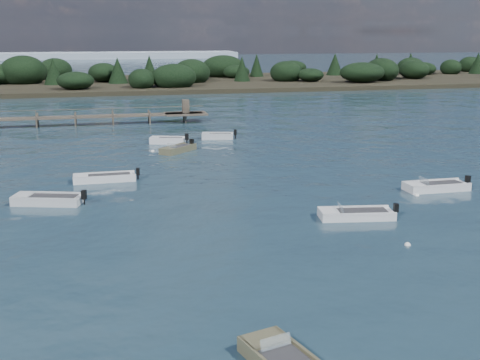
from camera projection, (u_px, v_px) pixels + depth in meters
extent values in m
plane|color=#162935|center=(145.00, 110.00, 83.37)|extent=(400.00, 400.00, 0.00)
cube|color=silver|center=(436.00, 189.00, 41.61)|extent=(4.42, 1.68, 0.69)
cube|color=silver|center=(414.00, 184.00, 41.14)|extent=(1.06, 1.50, 0.14)
cube|color=#29292C|center=(441.00, 184.00, 41.61)|extent=(3.01, 1.34, 0.12)
cube|color=silver|center=(443.00, 186.00, 40.78)|extent=(4.41, 0.13, 0.14)
cube|color=silver|center=(431.00, 180.00, 42.25)|extent=(4.41, 0.13, 0.14)
cube|color=black|center=(468.00, 179.00, 42.03)|extent=(0.28, 0.33, 0.54)
cylinder|color=black|center=(467.00, 186.00, 42.14)|extent=(0.10, 0.10, 0.54)
cube|color=silver|center=(424.00, 180.00, 41.24)|extent=(0.16, 1.20, 0.41)
cube|color=#6A6546|center=(178.00, 151.00, 54.77)|extent=(3.69, 3.69, 0.68)
cube|color=#6A6546|center=(168.00, 149.00, 53.48)|extent=(1.54, 1.54, 0.14)
cube|color=#29292C|center=(180.00, 147.00, 54.94)|extent=(2.63, 2.63, 0.12)
cube|color=#6A6546|center=(184.00, 147.00, 54.34)|extent=(2.79, 2.79, 0.14)
cube|color=#6A6546|center=(172.00, 146.00, 55.00)|extent=(2.79, 2.79, 0.14)
cube|color=black|center=(192.00, 142.00, 56.40)|extent=(0.43, 0.43, 0.54)
cylinder|color=black|center=(192.00, 147.00, 56.51)|extent=(0.14, 0.14, 0.54)
cube|color=silver|center=(172.00, 145.00, 53.92)|extent=(0.82, 0.82, 0.41)
cube|color=silver|center=(168.00, 142.00, 58.87)|extent=(3.60, 2.35, 0.78)
cube|color=silver|center=(155.00, 137.00, 58.89)|extent=(1.15, 1.40, 0.16)
cube|color=#29292C|center=(170.00, 139.00, 58.76)|extent=(2.50, 1.75, 0.13)
cube|color=silver|center=(166.00, 139.00, 58.18)|extent=(3.21, 1.21, 0.16)
cube|color=silver|center=(169.00, 137.00, 59.34)|extent=(3.21, 1.21, 0.16)
cube|color=black|center=(187.00, 137.00, 58.54)|extent=(0.42, 0.46, 0.61)
cylinder|color=black|center=(187.00, 142.00, 58.67)|extent=(0.14, 0.14, 0.61)
cube|color=#B2B7BA|center=(218.00, 138.00, 61.45)|extent=(3.38, 1.96, 0.74)
cube|color=#B2B7BA|center=(206.00, 134.00, 61.34)|extent=(1.00, 1.29, 0.15)
cube|color=#29292C|center=(220.00, 134.00, 61.36)|extent=(2.33, 1.48, 0.13)
cube|color=#B2B7BA|center=(217.00, 134.00, 60.79)|extent=(3.12, 0.85, 0.15)
cube|color=#B2B7BA|center=(218.00, 133.00, 61.90)|extent=(3.12, 0.85, 0.15)
cube|color=black|center=(235.00, 132.00, 61.31)|extent=(0.37, 0.42, 0.58)
cylinder|color=black|center=(235.00, 137.00, 61.43)|extent=(0.13, 0.13, 0.58)
cube|color=#6A6546|center=(265.00, 339.00, 20.51)|extent=(1.67, 1.40, 0.13)
cube|color=#6A6546|center=(311.00, 356.00, 19.46)|extent=(1.30, 4.21, 0.13)
cube|color=silver|center=(276.00, 342.00, 19.87)|extent=(1.15, 0.46, 0.40)
cube|color=silver|center=(105.00, 180.00, 44.11)|extent=(4.47, 1.57, 0.65)
cube|color=silver|center=(81.00, 176.00, 43.62)|extent=(1.09, 1.36, 0.13)
cube|color=#29292C|center=(109.00, 175.00, 44.12)|extent=(3.05, 1.24, 0.11)
cube|color=silver|center=(105.00, 177.00, 43.37)|extent=(4.45, 0.19, 0.13)
cube|color=silver|center=(104.00, 173.00, 44.66)|extent=(4.45, 0.19, 0.13)
cube|color=black|center=(138.00, 171.00, 44.56)|extent=(0.27, 0.32, 0.51)
cylinder|color=black|center=(138.00, 177.00, 44.67)|extent=(0.10, 0.10, 0.51)
cube|color=#B2B7BA|center=(48.00, 202.00, 38.30)|extent=(4.58, 2.80, 0.71)
cube|color=#B2B7BA|center=(23.00, 195.00, 38.30)|extent=(1.41, 1.70, 0.14)
cube|color=#29292C|center=(53.00, 197.00, 38.20)|extent=(3.17, 2.09, 0.12)
cube|color=#B2B7BA|center=(43.00, 199.00, 37.47)|extent=(4.14, 1.36, 0.14)
cube|color=#B2B7BA|center=(52.00, 193.00, 38.93)|extent=(4.14, 1.36, 0.14)
cube|color=black|center=(84.00, 195.00, 38.02)|extent=(0.37, 0.41, 0.56)
cylinder|color=black|center=(84.00, 202.00, 38.14)|extent=(0.13, 0.13, 0.56)
cube|color=silver|center=(356.00, 216.00, 35.38)|extent=(4.54, 2.26, 0.63)
cube|color=silver|center=(329.00, 211.00, 35.16)|extent=(1.25, 1.61, 0.13)
cube|color=#29292C|center=(362.00, 211.00, 35.33)|extent=(3.12, 1.73, 0.11)
cube|color=silver|center=(360.00, 214.00, 34.55)|extent=(4.31, 0.76, 0.13)
cube|color=silver|center=(353.00, 207.00, 36.02)|extent=(4.31, 0.76, 0.13)
cube|color=black|center=(396.00, 208.00, 35.44)|extent=(0.30, 0.34, 0.50)
cylinder|color=black|center=(396.00, 215.00, 35.54)|extent=(0.10, 0.10, 0.50)
cube|color=silver|center=(341.00, 207.00, 35.16)|extent=(0.32, 1.18, 0.38)
sphere|color=white|center=(408.00, 245.00, 30.89)|extent=(0.32, 0.32, 0.32)
sphere|color=white|center=(417.00, 196.00, 40.16)|extent=(0.32, 0.32, 0.32)
sphere|color=white|center=(153.00, 151.00, 55.00)|extent=(0.32, 0.32, 0.32)
cube|color=#50463A|center=(186.00, 114.00, 72.67)|extent=(5.00, 3.20, 0.18)
cube|color=#50463A|center=(186.00, 106.00, 72.45)|extent=(0.80, 0.80, 1.60)
cylinder|color=#50463A|center=(37.00, 124.00, 68.22)|extent=(0.20, 0.20, 2.20)
cylinder|color=#50463A|center=(38.00, 122.00, 69.84)|extent=(0.20, 0.20, 2.20)
cylinder|color=#50463A|center=(75.00, 123.00, 69.16)|extent=(0.20, 0.20, 2.20)
cylinder|color=#50463A|center=(76.00, 121.00, 70.77)|extent=(0.20, 0.20, 2.20)
cylinder|color=#50463A|center=(113.00, 122.00, 70.10)|extent=(0.20, 0.20, 2.20)
cylinder|color=#50463A|center=(113.00, 120.00, 71.71)|extent=(0.20, 0.20, 2.20)
cylinder|color=#50463A|center=(150.00, 121.00, 71.04)|extent=(0.20, 0.20, 2.20)
cylinder|color=#50463A|center=(149.00, 119.00, 72.65)|extent=(0.20, 0.20, 2.20)
cylinder|color=#50463A|center=(186.00, 120.00, 71.98)|extent=(0.20, 0.20, 2.20)
cylinder|color=#50463A|center=(184.00, 118.00, 73.59)|extent=(0.20, 0.20, 2.20)
cube|color=black|center=(250.00, 83.00, 126.69)|extent=(190.00, 40.00, 1.60)
ellipsoid|color=black|center=(250.00, 70.00, 126.02)|extent=(180.50, 36.00, 4.40)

